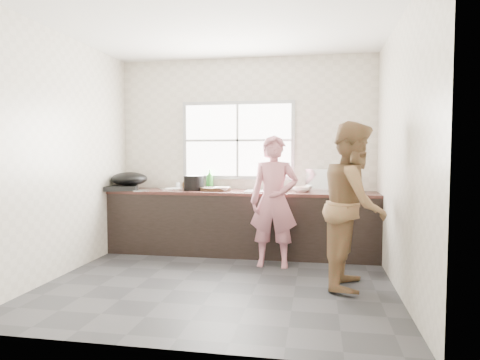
% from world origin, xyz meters
% --- Properties ---
extents(floor, '(3.60, 3.20, 0.01)m').
position_xyz_m(floor, '(0.00, 0.00, -0.01)').
color(floor, '#2C2C2F').
rests_on(floor, ground).
extents(ceiling, '(3.60, 3.20, 0.01)m').
position_xyz_m(ceiling, '(0.00, 0.00, 2.71)').
color(ceiling, silver).
rests_on(ceiling, wall_back).
extents(wall_back, '(3.60, 0.01, 2.70)m').
position_xyz_m(wall_back, '(0.00, 1.60, 1.35)').
color(wall_back, beige).
rests_on(wall_back, ground).
extents(wall_left, '(0.01, 3.20, 2.70)m').
position_xyz_m(wall_left, '(-1.80, 0.00, 1.35)').
color(wall_left, silver).
rests_on(wall_left, ground).
extents(wall_right, '(0.01, 3.20, 2.70)m').
position_xyz_m(wall_right, '(1.80, 0.00, 1.35)').
color(wall_right, beige).
rests_on(wall_right, ground).
extents(wall_front, '(3.60, 0.01, 2.70)m').
position_xyz_m(wall_front, '(0.00, -1.60, 1.35)').
color(wall_front, beige).
rests_on(wall_front, ground).
extents(cabinet, '(3.60, 0.62, 0.82)m').
position_xyz_m(cabinet, '(0.00, 1.29, 0.41)').
color(cabinet, black).
rests_on(cabinet, floor).
extents(countertop, '(3.60, 0.64, 0.04)m').
position_xyz_m(countertop, '(0.00, 1.29, 0.84)').
color(countertop, '#351A15').
rests_on(countertop, cabinet).
extents(sink, '(0.55, 0.45, 0.02)m').
position_xyz_m(sink, '(0.35, 1.29, 0.86)').
color(sink, silver).
rests_on(sink, countertop).
extents(faucet, '(0.02, 0.02, 0.30)m').
position_xyz_m(faucet, '(0.35, 1.49, 1.01)').
color(faucet, silver).
rests_on(faucet, countertop).
extents(window_frame, '(1.60, 0.05, 1.10)m').
position_xyz_m(window_frame, '(-0.10, 1.59, 1.55)').
color(window_frame, '#9EA0A5').
rests_on(window_frame, wall_back).
extents(window_glazing, '(1.50, 0.01, 1.00)m').
position_xyz_m(window_glazing, '(-0.10, 1.57, 1.55)').
color(window_glazing, white).
rests_on(window_glazing, window_frame).
extents(woman, '(0.54, 0.36, 1.48)m').
position_xyz_m(woman, '(0.50, 0.74, 0.74)').
color(woman, '#BD717D').
rests_on(woman, floor).
extents(person_side, '(0.77, 0.92, 1.69)m').
position_xyz_m(person_side, '(1.39, 0.10, 0.85)').
color(person_side, brown).
rests_on(person_side, floor).
extents(cutting_board, '(0.54, 0.54, 0.04)m').
position_xyz_m(cutting_board, '(-0.36, 1.32, 0.88)').
color(cutting_board, black).
rests_on(cutting_board, countertop).
extents(cleaver, '(0.19, 0.10, 0.01)m').
position_xyz_m(cleaver, '(-0.41, 1.34, 0.90)').
color(cleaver, '#A7AAAE').
rests_on(cleaver, cutting_board).
extents(bowl_mince, '(0.24, 0.24, 0.06)m').
position_xyz_m(bowl_mince, '(-0.26, 1.24, 0.89)').
color(bowl_mince, white).
rests_on(bowl_mince, countertop).
extents(bowl_crabs, '(0.23, 0.23, 0.06)m').
position_xyz_m(bowl_crabs, '(0.80, 1.30, 0.89)').
color(bowl_crabs, white).
rests_on(bowl_crabs, countertop).
extents(bowl_held, '(0.22, 0.22, 0.06)m').
position_xyz_m(bowl_held, '(0.43, 1.14, 0.89)').
color(bowl_held, silver).
rests_on(bowl_held, countertop).
extents(black_pot, '(0.32, 0.32, 0.20)m').
position_xyz_m(black_pot, '(-0.67, 1.31, 0.96)').
color(black_pot, black).
rests_on(black_pot, countertop).
extents(plate_food, '(0.28, 0.28, 0.02)m').
position_xyz_m(plate_food, '(-0.98, 1.35, 0.87)').
color(plate_food, silver).
rests_on(plate_food, countertop).
extents(bottle_green, '(0.13, 0.13, 0.28)m').
position_xyz_m(bottle_green, '(-0.50, 1.52, 1.00)').
color(bottle_green, '#2A7F29').
rests_on(bottle_green, countertop).
extents(bottle_brown_tall, '(0.08, 0.08, 0.17)m').
position_xyz_m(bottle_brown_tall, '(-0.58, 1.32, 0.95)').
color(bottle_brown_tall, '#422410').
rests_on(bottle_brown_tall, countertop).
extents(bottle_brown_short, '(0.15, 0.15, 0.18)m').
position_xyz_m(bottle_brown_short, '(-0.77, 1.34, 0.95)').
color(bottle_brown_short, '#4A2E12').
rests_on(bottle_brown_short, countertop).
extents(glass_jar, '(0.08, 0.08, 0.09)m').
position_xyz_m(glass_jar, '(-0.96, 1.52, 0.90)').
color(glass_jar, white).
rests_on(glass_jar, countertop).
extents(burner, '(0.53, 0.53, 0.06)m').
position_xyz_m(burner, '(-1.65, 1.12, 0.89)').
color(burner, black).
rests_on(burner, countertop).
extents(wok, '(0.64, 0.64, 0.19)m').
position_xyz_m(wok, '(-1.56, 1.18, 1.01)').
color(wok, black).
rests_on(wok, burner).
extents(dish_rack, '(0.43, 0.33, 0.30)m').
position_xyz_m(dish_rack, '(1.07, 1.52, 1.01)').
color(dish_rack, silver).
rests_on(dish_rack, countertop).
extents(pot_lid_left, '(0.32, 0.32, 0.01)m').
position_xyz_m(pot_lid_left, '(-1.35, 1.08, 0.87)').
color(pot_lid_left, '#A8ABAE').
rests_on(pot_lid_left, countertop).
extents(pot_lid_right, '(0.29, 0.29, 0.01)m').
position_xyz_m(pot_lid_right, '(-1.04, 1.33, 0.87)').
color(pot_lid_right, silver).
rests_on(pot_lid_right, countertop).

